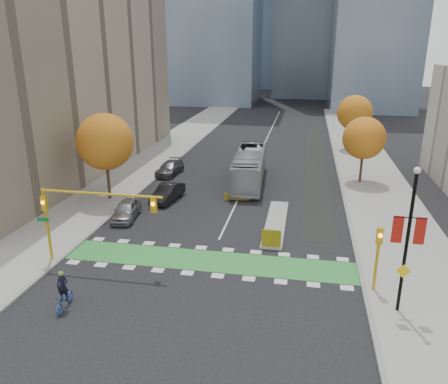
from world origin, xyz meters
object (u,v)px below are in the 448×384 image
at_px(traffic_signal_east, 378,250).
at_px(parked_car_b, 168,193).
at_px(banner_lamppost, 408,235).
at_px(parked_car_a, 126,210).
at_px(parked_car_c, 170,168).
at_px(traffic_signal_west, 81,208).
at_px(hazard_board, 271,238).
at_px(tree_west, 105,142).
at_px(tree_east_far, 355,113).
at_px(bus, 249,167).
at_px(tree_east_near, 364,138).
at_px(cyclist, 64,296).

bearing_deg(traffic_signal_east, parked_car_b, 141.94).
bearing_deg(banner_lamppost, parked_car_b, 139.63).
bearing_deg(parked_car_a, banner_lamppost, -34.44).
height_order(parked_car_a, parked_car_c, parked_car_a).
xyz_separation_m(parked_car_a, parked_car_b, (2.07, 5.00, 0.01)).
bearing_deg(traffic_signal_west, hazard_board, 21.55).
relative_size(tree_west, traffic_signal_west, 0.96).
bearing_deg(banner_lamppost, traffic_signal_east, 116.61).
xyz_separation_m(tree_east_far, parked_car_b, (-19.00, -25.20, -4.46)).
relative_size(tree_east_far, parked_car_b, 1.61).
relative_size(traffic_signal_east, bus, 0.33).
distance_m(tree_east_far, parked_car_b, 31.87).
bearing_deg(bus, tree_east_near, 7.53).
bearing_deg(hazard_board, bus, 103.28).
height_order(parked_car_a, parked_car_b, parked_car_b).
height_order(traffic_signal_east, bus, traffic_signal_east).
relative_size(traffic_signal_east, parked_car_c, 0.81).
xyz_separation_m(hazard_board, banner_lamppost, (7.50, -6.70, 3.81)).
bearing_deg(traffic_signal_east, parked_car_a, 156.45).
height_order(traffic_signal_west, bus, traffic_signal_west).
distance_m(parked_car_a, parked_car_c, 13.65).
bearing_deg(tree_west, hazard_board, -25.99).
height_order(cyclist, parked_car_b, cyclist).
xyz_separation_m(banner_lamppost, parked_car_c, (-20.50, 23.95, -3.87)).
xyz_separation_m(traffic_signal_west, banner_lamppost, (19.43, -1.99, 0.58)).
height_order(hazard_board, traffic_signal_west, traffic_signal_west).
distance_m(parked_car_a, parked_car_b, 5.41).
bearing_deg(tree_east_near, tree_west, -157.38).
bearing_deg(traffic_signal_east, tree_east_far, 87.03).
height_order(traffic_signal_west, traffic_signal_east, traffic_signal_west).
height_order(tree_west, parked_car_a, tree_west).
relative_size(tree_west, bus, 0.65).
height_order(tree_east_far, banner_lamppost, banner_lamppost).
relative_size(traffic_signal_west, banner_lamppost, 1.03).
xyz_separation_m(hazard_board, parked_car_a, (-12.57, 3.60, -0.03)).
bearing_deg(cyclist, traffic_signal_west, 98.98).
distance_m(tree_east_far, parked_car_c, 27.51).
distance_m(tree_east_near, tree_east_far, 16.01).
distance_m(cyclist, parked_car_a, 13.49).
bearing_deg(tree_east_near, tree_east_far, 88.21).
height_order(tree_east_near, traffic_signal_west, tree_east_near).
relative_size(hazard_board, tree_west, 0.17).
xyz_separation_m(tree_west, bus, (12.32, 7.79, -3.87)).
bearing_deg(traffic_signal_west, tree_east_near, 48.48).
height_order(bus, parked_car_a, bus).
xyz_separation_m(hazard_board, bus, (-3.68, 15.59, 0.95)).
xyz_separation_m(traffic_signal_west, parked_car_b, (1.43, 13.31, -3.25)).
xyz_separation_m(traffic_signal_east, parked_car_c, (-19.50, 21.95, -2.00)).
xyz_separation_m(tree_east_far, parked_car_c, (-21.50, -16.56, -4.50)).
height_order(tree_east_near, parked_car_c, tree_east_near).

